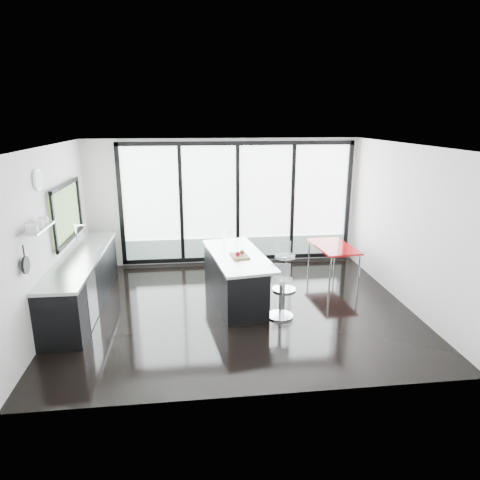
{
  "coord_description": "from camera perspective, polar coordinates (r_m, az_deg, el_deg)",
  "views": [
    {
      "loc": [
        -0.75,
        -6.88,
        3.24
      ],
      "look_at": [
        0.1,
        0.3,
        1.15
      ],
      "focal_mm": 32.0,
      "sensor_mm": 36.0,
      "label": 1
    }
  ],
  "objects": [
    {
      "name": "red_table",
      "position": [
        9.16,
        12.26,
        -2.76
      ],
      "size": [
        0.83,
        1.31,
        0.67
      ],
      "primitive_type": "cube",
      "rotation": [
        0.0,
        0.0,
        0.09
      ],
      "color": "#9D090E",
      "rests_on": "floor"
    },
    {
      "name": "counter_cabinets",
      "position": [
        8.02,
        -20.24,
        -5.16
      ],
      "size": [
        0.69,
        3.24,
        1.36
      ],
      "color": "black",
      "rests_on": "floor"
    },
    {
      "name": "wall_back",
      "position": [
        9.61,
        -0.5,
        4.29
      ],
      "size": [
        6.0,
        0.09,
        2.8
      ],
      "color": "silver",
      "rests_on": "ground"
    },
    {
      "name": "floor",
      "position": [
        7.64,
        -0.49,
        -8.96
      ],
      "size": [
        6.0,
        5.0,
        0.0
      ],
      "primitive_type": "cube",
      "color": "black",
      "rests_on": "ground"
    },
    {
      "name": "island",
      "position": [
        7.79,
        -0.81,
        -4.94
      ],
      "size": [
        1.18,
        2.23,
        1.13
      ],
      "color": "black",
      "rests_on": "floor"
    },
    {
      "name": "wall_right",
      "position": [
        8.05,
        21.24,
        1.79
      ],
      "size": [
        0.0,
        5.0,
        2.8
      ],
      "primitive_type": "cube",
      "color": "silver",
      "rests_on": "ground"
    },
    {
      "name": "wall_front",
      "position": [
        4.81,
        2.75,
        -6.37
      ],
      "size": [
        6.0,
        0.0,
        2.8
      ],
      "primitive_type": "cube",
      "color": "silver",
      "rests_on": "ground"
    },
    {
      "name": "wall_left",
      "position": [
        7.68,
        -23.42,
        2.15
      ],
      "size": [
        0.26,
        5.0,
        2.8
      ],
      "color": "silver",
      "rests_on": "ground"
    },
    {
      "name": "bar_stool_near",
      "position": [
        7.2,
        5.45,
        -7.67
      ],
      "size": [
        0.48,
        0.48,
        0.69
      ],
      "primitive_type": "cylinder",
      "rotation": [
        0.0,
        0.0,
        -0.12
      ],
      "color": "silver",
      "rests_on": "floor"
    },
    {
      "name": "bar_stool_far",
      "position": [
        8.27,
        5.94,
        -4.34
      ],
      "size": [
        0.51,
        0.51,
        0.72
      ],
      "primitive_type": "cylinder",
      "rotation": [
        0.0,
        0.0,
        0.13
      ],
      "color": "silver",
      "rests_on": "floor"
    },
    {
      "name": "ceiling",
      "position": [
        6.94,
        -0.54,
        12.48
      ],
      "size": [
        6.0,
        5.0,
        0.0
      ],
      "primitive_type": "cube",
      "color": "white",
      "rests_on": "wall_back"
    }
  ]
}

